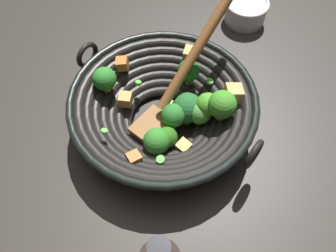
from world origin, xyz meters
The scene contains 3 objects.
ground_plane centered at (0.00, 0.00, 0.00)m, with size 4.00×4.00×0.00m, color #332D28.
wok centered at (0.00, 0.00, 0.06)m, with size 0.35×0.35×0.22m.
prep_bowl centered at (0.33, -0.14, 0.03)m, with size 0.10×0.10×0.05m.
Camera 1 is at (-0.37, -0.07, 0.59)m, focal length 38.51 mm.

